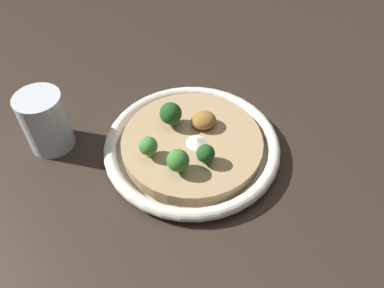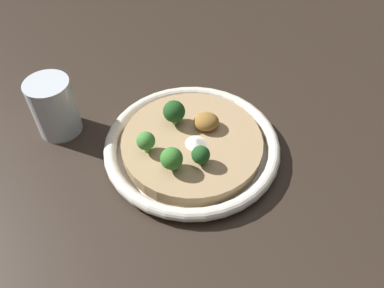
# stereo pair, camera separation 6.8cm
# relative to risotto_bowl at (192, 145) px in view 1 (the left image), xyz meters

# --- Properties ---
(ground_plane) EXTENTS (6.00, 6.00, 0.00)m
(ground_plane) POSITION_rel_risotto_bowl_xyz_m (0.00, 0.00, -0.02)
(ground_plane) COLOR #2D231C
(risotto_bowl) EXTENTS (0.32, 0.32, 0.03)m
(risotto_bowl) POSITION_rel_risotto_bowl_xyz_m (0.00, 0.00, 0.00)
(risotto_bowl) COLOR silver
(risotto_bowl) RESTS_ON ground_plane
(cheese_sprinkle) EXTENTS (0.04, 0.04, 0.01)m
(cheese_sprinkle) POSITION_rel_risotto_bowl_xyz_m (0.01, -0.01, 0.02)
(cheese_sprinkle) COLOR white
(cheese_sprinkle) RESTS_ON risotto_bowl
(crispy_onion_garnish) EXTENTS (0.05, 0.04, 0.03)m
(crispy_onion_garnish) POSITION_rel_risotto_bowl_xyz_m (0.03, 0.03, 0.03)
(crispy_onion_garnish) COLOR olive
(crispy_onion_garnish) RESTS_ON risotto_bowl
(broccoli_front_right) EXTENTS (0.03, 0.03, 0.04)m
(broccoli_front_right) POSITION_rel_risotto_bowl_xyz_m (0.01, -0.06, 0.04)
(broccoli_front_right) COLOR #668E47
(broccoli_front_right) RESTS_ON risotto_bowl
(broccoli_back) EXTENTS (0.04, 0.04, 0.05)m
(broccoli_back) POSITION_rel_risotto_bowl_xyz_m (-0.03, 0.05, 0.04)
(broccoli_back) COLOR #84A856
(broccoli_back) RESTS_ON risotto_bowl
(broccoli_front) EXTENTS (0.04, 0.04, 0.04)m
(broccoli_front) POSITION_rel_risotto_bowl_xyz_m (-0.04, -0.06, 0.04)
(broccoli_front) COLOR #759E4C
(broccoli_front) RESTS_ON risotto_bowl
(broccoli_left) EXTENTS (0.03, 0.03, 0.04)m
(broccoli_left) POSITION_rel_risotto_bowl_xyz_m (-0.08, -0.02, 0.04)
(broccoli_left) COLOR #84A856
(broccoli_left) RESTS_ON risotto_bowl
(drinking_glass) EXTENTS (0.08, 0.08, 0.11)m
(drinking_glass) POSITION_rel_risotto_bowl_xyz_m (-0.24, 0.09, 0.04)
(drinking_glass) COLOR silver
(drinking_glass) RESTS_ON ground_plane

